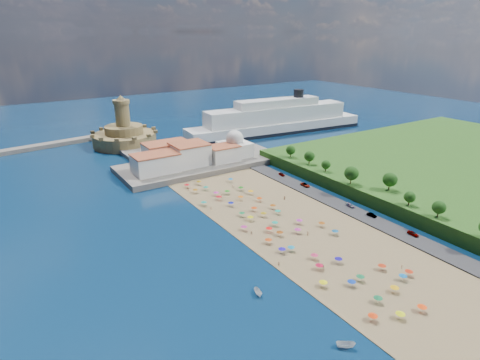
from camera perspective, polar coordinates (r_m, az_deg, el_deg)
ground at (r=158.86m, az=3.68°, el=-5.62°), size 700.00×700.00×0.00m
terrace at (r=221.07m, az=-5.43°, el=2.35°), size 90.00×36.00×3.00m
jetty at (r=243.99m, az=-13.86°, el=3.50°), size 18.00×70.00×2.40m
waterfront_buildings at (r=214.39m, az=-8.66°, el=3.42°), size 57.00×29.00×11.00m
domed_building at (r=226.69m, az=-0.76°, el=4.87°), size 16.00×16.00×15.00m
fortress at (r=270.29m, az=-16.11°, el=6.12°), size 40.00×40.00×32.40m
cruise_ship at (r=295.05m, az=5.24°, el=8.42°), size 138.78×33.86×30.02m
beach_parasols at (r=150.46m, az=5.45°, el=-6.32°), size 30.74×117.56×2.20m
beachgoers at (r=161.87m, az=2.61°, el=-4.65°), size 35.98×96.35×1.86m
moored_boats at (r=108.92m, az=8.94°, el=-18.99°), size 9.07×31.79×1.74m
parked_cars at (r=180.41m, az=12.93°, el=-2.36°), size 2.65×80.10×1.45m
hillside_trees at (r=182.79m, az=17.07°, el=0.52°), size 14.31×109.55×8.13m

